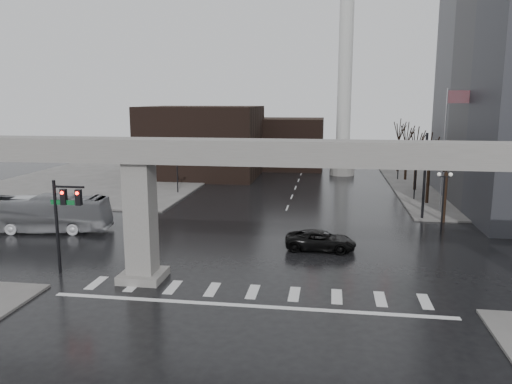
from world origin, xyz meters
TOP-DOWN VIEW (x-y plane):
  - ground at (0.00, 0.00)m, footprint 160.00×160.00m
  - sidewalk_ne at (26.00, 36.00)m, footprint 28.00×36.00m
  - sidewalk_nw at (-26.00, 36.00)m, footprint 28.00×36.00m
  - elevated_guideway at (1.26, 0.00)m, footprint 48.00×2.60m
  - building_far_left at (-14.00, 42.00)m, footprint 16.00×14.00m
  - building_far_mid at (-2.00, 52.00)m, footprint 10.00×10.00m
  - smokestack at (6.00, 46.00)m, footprint 3.60×3.60m
  - signal_mast_arm at (8.99, 18.80)m, footprint 12.12×0.43m
  - signal_left_pole at (-12.25, 0.50)m, footprint 2.30×0.30m
  - flagpole_assembly at (15.29, 22.00)m, footprint 2.06×0.12m
  - lamp_right_0 at (13.50, 14.00)m, footprint 1.22×0.32m
  - lamp_right_1 at (13.50, 28.00)m, footprint 1.22×0.32m
  - lamp_right_2 at (13.50, 42.00)m, footprint 1.22×0.32m
  - lamp_left_0 at (-13.50, 14.00)m, footprint 1.22×0.32m
  - lamp_left_1 at (-13.50, 28.00)m, footprint 1.22×0.32m
  - lamp_left_2 at (-13.50, 42.00)m, footprint 1.22×0.32m
  - tree_right_0 at (14.53, 18.02)m, footprint 1.09×1.58m
  - tree_right_1 at (14.53, 26.02)m, footprint 1.09×1.61m
  - tree_right_2 at (14.53, 34.02)m, footprint 1.10×1.63m
  - tree_right_3 at (14.53, 42.02)m, footprint 1.11×1.66m
  - tree_right_4 at (14.53, 50.02)m, footprint 1.12×1.69m
  - pickup_truck at (3.69, 7.84)m, footprint 5.23×2.54m
  - city_bus at (-19.49, 9.62)m, footprint 11.41×4.00m

SIDE VIEW (x-z plane):
  - ground at x=0.00m, z-range 0.00..0.00m
  - sidewalk_ne at x=26.00m, z-range 0.00..0.15m
  - sidewalk_nw at x=-26.00m, z-range 0.00..0.15m
  - pickup_truck at x=3.69m, z-range 0.00..1.43m
  - city_bus at x=-19.49m, z-range 0.00..3.11m
  - tree_right_0 at x=14.53m, z-range -0.97..6.54m
  - tree_right_1 at x=14.53m, z-range -0.99..6.69m
  - tree_right_2 at x=14.53m, z-range -1.01..6.84m
  - tree_right_3 at x=14.53m, z-range -1.03..6.99m
  - tree_right_4 at x=14.53m, z-range -1.05..7.14m
  - lamp_right_0 at x=13.50m, z-range 0.92..6.03m
  - lamp_right_1 at x=13.50m, z-range 0.92..6.03m
  - lamp_right_2 at x=13.50m, z-range 0.92..6.03m
  - lamp_left_0 at x=-13.50m, z-range 0.92..6.03m
  - lamp_left_1 at x=-13.50m, z-range 0.92..6.03m
  - lamp_left_2 at x=-13.50m, z-range 0.92..6.03m
  - building_far_mid at x=-2.00m, z-range 0.00..8.00m
  - signal_left_pole at x=-12.25m, z-range 1.07..7.07m
  - building_far_left at x=-14.00m, z-range 0.00..10.00m
  - signal_mast_arm at x=8.99m, z-range 1.83..9.83m
  - elevated_guideway at x=1.26m, z-range 2.53..11.23m
  - flagpole_assembly at x=15.29m, z-range 1.53..13.53m
  - smokestack at x=6.00m, z-range -1.65..28.35m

